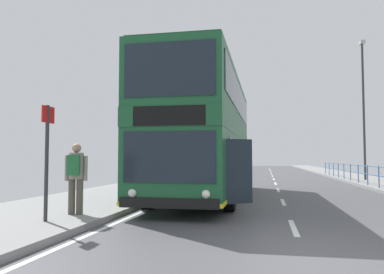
% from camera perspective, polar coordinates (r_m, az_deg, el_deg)
% --- Properties ---
extents(ground, '(15.80, 140.00, 0.20)m').
position_cam_1_polar(ground, '(6.04, 9.72, -16.99)').
color(ground, '#48484D').
extents(double_decker_bus_main, '(3.21, 11.38, 4.51)m').
position_cam_1_polar(double_decker_bus_main, '(14.32, 2.15, 0.30)').
color(double_decker_bus_main, '#19512D').
rests_on(double_decker_bus_main, ground).
extents(pedestrian_railing_far_kerb, '(0.05, 27.10, 1.00)m').
position_cam_1_polar(pedestrian_railing_far_kerb, '(20.99, 24.87, -4.75)').
color(pedestrian_railing_far_kerb, '#386BA8').
rests_on(pedestrian_railing_far_kerb, ground).
extents(pedestrian_with_backpack, '(0.55, 0.58, 1.70)m').
position_cam_1_polar(pedestrian_with_backpack, '(9.53, -17.08, -5.19)').
color(pedestrian_with_backpack, '#4C473D').
rests_on(pedestrian_with_backpack, ground).
extents(bus_stop_sign_near, '(0.08, 0.44, 2.49)m').
position_cam_1_polar(bus_stop_sign_near, '(8.74, -20.96, -1.69)').
color(bus_stop_sign_near, '#2D2D33').
rests_on(bus_stop_sign_near, ground).
extents(street_lamp_far_side, '(0.28, 0.60, 8.81)m').
position_cam_1_polar(street_lamp_far_side, '(26.37, 24.36, 5.11)').
color(street_lamp_far_side, '#38383D').
rests_on(street_lamp_far_side, ground).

